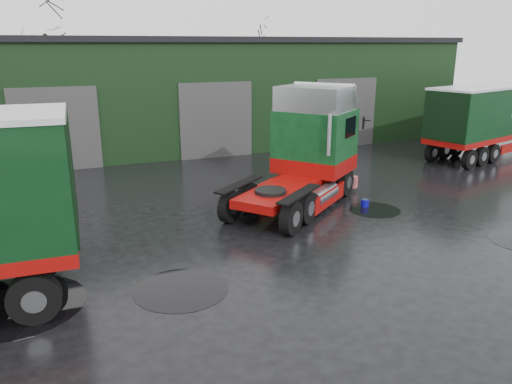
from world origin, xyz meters
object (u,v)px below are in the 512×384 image
warehouse (187,89)px  wash_bucket (365,203)px  tree_back_b (248,70)px  lorry_right (502,119)px  tree_back_a (48,60)px  hero_tractor (293,150)px

warehouse → wash_bucket: bearing=-81.1°
wash_bucket → warehouse: bearing=98.9°
warehouse → tree_back_b: bearing=51.3°
lorry_right → tree_back_b: tree_back_b is taller
warehouse → tree_back_a: (-8.00, 10.00, 1.59)m
warehouse → lorry_right: (15.00, -11.00, -1.22)m
wash_bucket → tree_back_b: 27.20m
wash_bucket → tree_back_b: bearing=78.3°
tree_back_b → warehouse: bearing=-128.7°
lorry_right → wash_bucket: lorry_right is taller
hero_tractor → tree_back_a: (-7.93, 25.50, 2.53)m
lorry_right → hero_tractor: bearing=-89.2°
hero_tractor → wash_bucket: size_ratio=24.17×
tree_back_a → tree_back_b: size_ratio=1.27×
warehouse → lorry_right: 18.64m
lorry_right → tree_back_b: bearing=-177.4°
warehouse → lorry_right: warehouse is taller
tree_back_a → tree_back_b: bearing=0.0°
hero_tractor → tree_back_a: bearing=159.1°
tree_back_a → tree_back_b: 16.03m
hero_tractor → tree_back_a: size_ratio=0.75×
lorry_right → wash_bucket: (-12.45, -5.40, -1.80)m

